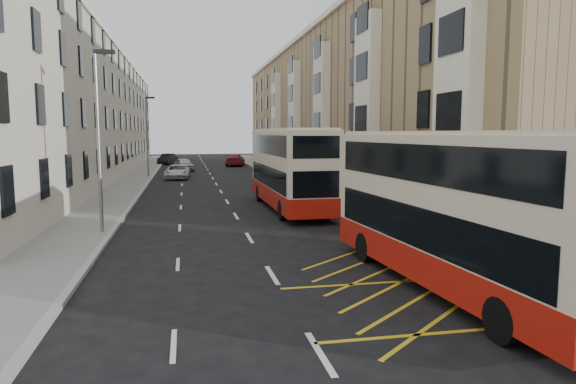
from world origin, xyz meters
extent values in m
plane|color=black|center=(0.00, 0.00, 0.00)|extent=(200.00, 200.00, 0.00)
cube|color=slate|center=(8.00, 30.00, 0.07)|extent=(4.00, 120.00, 0.15)
cube|color=slate|center=(-7.50, 30.00, 0.07)|extent=(3.00, 120.00, 0.15)
cube|color=#9B9B96|center=(6.00, 30.00, 0.07)|extent=(0.25, 120.00, 0.15)
cube|color=#9B9B96|center=(-6.00, 30.00, 0.07)|extent=(0.25, 120.00, 0.15)
cube|color=tan|center=(15.00, 45.50, 7.50)|extent=(10.00, 79.00, 15.00)
cube|color=white|center=(9.97, 45.50, 4.00)|extent=(0.18, 79.00, 0.50)
cube|color=white|center=(9.90, 45.50, 15.00)|extent=(0.40, 79.00, 0.50)
cube|color=white|center=(9.65, 10.00, 7.50)|extent=(0.80, 3.20, 10.00)
cube|color=white|center=(9.65, 22.00, 7.50)|extent=(0.80, 3.20, 10.00)
cube|color=white|center=(9.65, 34.00, 7.50)|extent=(0.80, 3.20, 10.00)
cube|color=white|center=(9.65, 46.00, 7.50)|extent=(0.80, 3.20, 10.00)
cube|color=white|center=(9.65, 58.00, 7.50)|extent=(0.80, 3.20, 10.00)
cube|color=#590808|center=(9.95, 14.00, 1.70)|extent=(0.20, 1.60, 3.00)
cube|color=#590808|center=(9.95, 26.00, 1.70)|extent=(0.20, 1.60, 3.00)
cube|color=#590808|center=(9.95, 38.00, 1.70)|extent=(0.20, 1.60, 3.00)
cube|color=#590808|center=(9.95, 50.00, 1.70)|extent=(0.20, 1.60, 3.00)
cube|color=#590808|center=(9.95, 62.00, 1.70)|extent=(0.20, 1.60, 3.00)
cube|color=beige|center=(-13.50, 45.50, 6.50)|extent=(9.00, 79.00, 13.00)
cube|color=white|center=(-8.97, 45.50, 13.00)|extent=(0.30, 79.00, 0.50)
cube|color=black|center=(7.56, 1.90, 1.45)|extent=(0.08, 0.08, 2.60)
cube|color=black|center=(8.84, 1.90, 1.45)|extent=(0.08, 0.08, 2.60)
cylinder|color=red|center=(6.25, 2.50, 0.65)|extent=(0.06, 0.06, 1.00)
cylinder|color=red|center=(6.25, 5.75, 0.65)|extent=(0.06, 0.06, 1.00)
cylinder|color=red|center=(6.25, 9.00, 0.65)|extent=(0.06, 0.06, 1.00)
cube|color=red|center=(6.25, 5.75, 1.13)|extent=(0.05, 6.50, 0.06)
cube|color=red|center=(6.25, 5.75, 0.70)|extent=(0.05, 6.50, 0.06)
cylinder|color=gray|center=(-6.40, 12.00, 4.15)|extent=(0.16, 0.16, 8.00)
cube|color=black|center=(-6.00, 12.00, 8.05)|extent=(0.90, 0.18, 0.18)
cylinder|color=gray|center=(-6.40, 42.00, 4.15)|extent=(0.16, 0.16, 8.00)
cube|color=black|center=(-6.00, 42.00, 8.05)|extent=(0.90, 0.18, 0.18)
cube|color=beige|center=(4.94, 1.47, 2.44)|extent=(3.38, 11.68, 4.14)
cube|color=#AF160C|center=(4.94, 1.47, 0.84)|extent=(3.41, 11.71, 0.94)
cube|color=black|center=(4.94, 1.47, 1.94)|extent=(3.36, 10.76, 1.15)
cube|color=black|center=(4.94, 1.47, 3.72)|extent=(3.36, 10.76, 1.05)
cube|color=beige|center=(4.94, 1.47, 4.55)|extent=(3.24, 11.21, 0.13)
cube|color=black|center=(4.56, 7.20, 1.99)|extent=(2.23, 0.23, 1.36)
cube|color=black|center=(4.56, 7.20, 4.14)|extent=(1.84, 0.20, 0.47)
cylinder|color=black|center=(3.52, 5.07, 0.52)|extent=(0.36, 1.07, 1.05)
cylinder|color=black|center=(5.88, 5.23, 0.52)|extent=(0.36, 1.07, 1.05)
cylinder|color=black|center=(4.00, -2.29, 0.52)|extent=(0.36, 1.07, 1.05)
cube|color=beige|center=(3.42, 17.99, 2.54)|extent=(2.89, 12.04, 4.31)
cube|color=#AF160C|center=(3.42, 17.99, 0.87)|extent=(2.92, 12.07, 0.98)
cube|color=black|center=(3.42, 17.99, 2.02)|extent=(2.92, 11.08, 1.20)
cube|color=black|center=(3.42, 17.99, 3.87)|extent=(2.92, 11.08, 1.09)
cube|color=beige|center=(3.42, 17.99, 4.73)|extent=(2.78, 11.55, 0.13)
cube|color=black|center=(3.34, 23.96, 2.07)|extent=(2.32, 0.12, 1.42)
cube|color=black|center=(3.34, 23.96, 4.31)|extent=(1.91, 0.11, 0.49)
cube|color=black|center=(3.50, 12.01, 2.07)|extent=(2.32, 0.12, 1.31)
cylinder|color=black|center=(2.14, 21.81, 0.55)|extent=(0.32, 1.09, 1.09)
cylinder|color=black|center=(4.60, 21.84, 0.55)|extent=(0.32, 1.09, 1.09)
cylinder|color=black|center=(2.24, 14.13, 0.55)|extent=(0.32, 1.09, 1.09)
cylinder|color=black|center=(4.71, 14.16, 0.55)|extent=(0.32, 1.09, 1.09)
cylinder|color=black|center=(6.35, -0.21, 0.64)|extent=(0.56, 0.56, 0.98)
cylinder|color=black|center=(6.35, -0.21, 1.15)|extent=(0.63, 0.63, 0.09)
imported|color=black|center=(9.30, 3.24, 1.10)|extent=(1.00, 0.82, 1.90)
imported|color=black|center=(8.07, 4.85, 1.02)|extent=(1.10, 0.74, 1.73)
imported|color=silver|center=(-3.48, 40.06, 0.70)|extent=(2.55, 5.12, 1.39)
imported|color=#ACAFB3|center=(-2.83, 50.49, 0.77)|extent=(2.72, 4.83, 1.55)
imported|color=black|center=(-5.20, 64.58, 0.77)|extent=(2.85, 4.91, 1.53)
imported|color=maroon|center=(4.08, 58.82, 0.80)|extent=(3.38, 5.87, 1.60)
camera|label=1|loc=(-2.66, -11.87, 4.57)|focal=32.00mm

